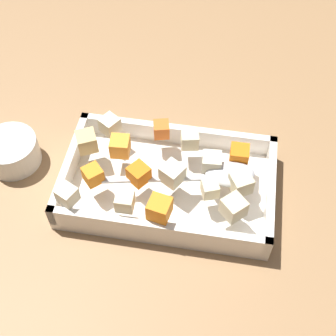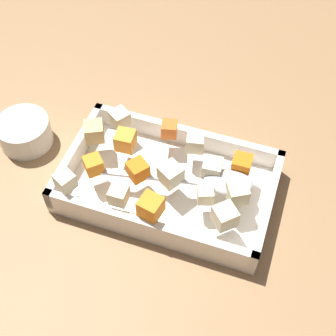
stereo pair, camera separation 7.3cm
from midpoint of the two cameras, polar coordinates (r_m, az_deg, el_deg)
ground_plane at (r=0.77m, az=-2.21°, el=-3.83°), size 4.00×4.00×0.00m
baking_dish at (r=0.77m, az=-2.72°, el=-2.25°), size 0.33×0.20×0.05m
carrot_chunk_back_center at (r=0.72m, az=-6.42°, el=-0.92°), size 0.04×0.04×0.03m
carrot_chunk_corner_sw at (r=0.73m, az=-11.83°, el=-1.00°), size 0.04×0.04×0.03m
carrot_chunk_near_right at (r=0.78m, az=-3.49°, el=4.49°), size 0.03×0.03×0.02m
carrot_chunk_far_left at (r=0.68m, az=-4.10°, el=-5.08°), size 0.04×0.04×0.03m
carrot_chunk_corner_ne at (r=0.76m, az=-8.53°, el=2.43°), size 0.03×0.03×0.03m
carrot_chunk_center at (r=0.74m, az=5.79°, el=1.38°), size 0.03×0.03×0.03m
potato_chunk_heap_top at (r=0.76m, az=-0.12°, el=3.32°), size 0.03×0.03×0.03m
potato_chunk_mid_right at (r=0.71m, az=2.13°, el=-2.71°), size 0.03×0.03×0.02m
potato_chunk_corner_nw at (r=0.69m, az=4.88°, el=-4.95°), size 0.04×0.04×0.03m
potato_chunk_mid_left at (r=0.79m, az=-9.63°, el=4.96°), size 0.04×0.04×0.03m
potato_chunk_near_spoon at (r=0.72m, az=-2.46°, el=-1.10°), size 0.04×0.04×0.03m
potato_chunk_corner_se at (r=0.72m, az=-14.86°, el=-3.34°), size 0.04×0.04×0.03m
potato_chunk_far_right at (r=0.71m, az=5.89°, el=-1.70°), size 0.04×0.04×0.03m
potato_chunk_front_center at (r=0.70m, az=-8.20°, el=-4.20°), size 0.03×0.03×0.03m
potato_chunk_rim_edge at (r=0.77m, az=-12.41°, el=2.97°), size 0.04×0.04×0.03m
parsnip_chunk_under_handle at (r=0.73m, az=2.43°, el=0.48°), size 0.03×0.03×0.03m
serving_spoon at (r=0.73m, az=3.52°, el=-0.99°), size 0.25×0.08×0.02m
small_prep_bowl at (r=0.85m, az=-20.62°, el=1.72°), size 0.09×0.09×0.05m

